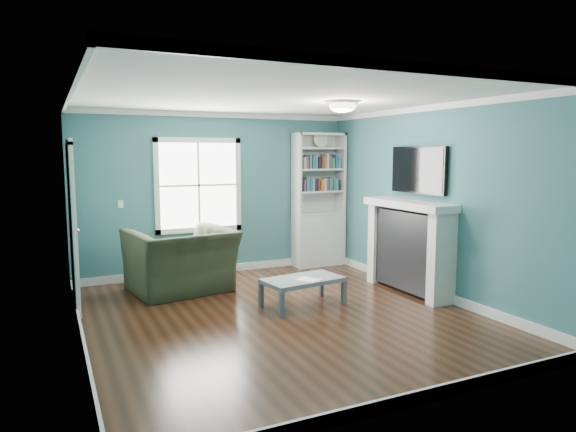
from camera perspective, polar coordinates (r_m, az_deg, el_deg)
name	(u,v)px	position (r m, az deg, el deg)	size (l,w,h in m)	color
floor	(280,315)	(6.34, -0.84, -10.99)	(5.00, 5.00, 0.00)	black
room_walls	(280,185)	(6.04, -0.87, 3.43)	(5.00, 5.00, 5.00)	#377179
trim	(280,214)	(6.07, -0.86, 0.18)	(4.50, 5.00, 2.60)	white
window	(199,185)	(8.28, -9.90, 3.38)	(1.40, 0.06, 1.50)	white
bookshelf	(318,213)	(8.94, 3.39, 0.34)	(0.90, 0.35, 2.31)	silver
fireplace	(409,248)	(7.41, 13.31, -3.46)	(0.44, 1.58, 1.30)	black
tv	(418,170)	(7.37, 14.29, 4.98)	(0.06, 1.10, 0.65)	black
door	(72,224)	(6.95, -22.85, -0.86)	(0.12, 0.98, 2.17)	silver
ceiling_fixture	(343,105)	(6.56, 6.08, 12.13)	(0.38, 0.38, 0.15)	white
light_switch	(121,204)	(8.07, -18.11, 1.27)	(0.08, 0.01, 0.12)	white
recliner	(181,250)	(7.41, -11.84, -3.74)	(1.37, 0.89, 1.19)	black
coffee_table	(303,282)	(6.63, 1.65, -7.31)	(1.07, 0.68, 0.37)	#515761
paper_sheet	(308,279)	(6.54, 2.26, -7.06)	(0.22, 0.27, 0.00)	white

